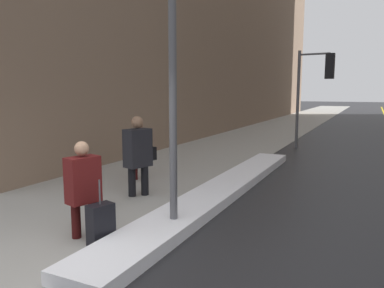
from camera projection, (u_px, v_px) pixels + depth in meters
ground_plane at (74, 278)px, 4.39m from camera, size 160.00×160.00×0.00m
sidewalk_slab at (259, 135)px, 18.61m from camera, size 4.00×80.00×0.01m
snow_bank_curb at (222, 190)px, 7.91m from camera, size 0.84×8.84×0.19m
building_facade_left at (208, 14)px, 24.23m from camera, size 6.00×36.00×14.21m
lamp_post at (172, 14)px, 5.42m from camera, size 0.28×0.28×5.55m
traffic_light_near at (318, 78)px, 13.65m from camera, size 1.31×0.33×3.66m
pedestrian_in_glasses at (83, 185)px, 5.48m from camera, size 0.40×0.53×1.45m
pedestrian_with_shoulder_bag at (138, 152)px, 7.68m from camera, size 0.46×0.78×1.67m
pedestrian_nearside at (139, 147)px, 9.13m from camera, size 0.40×0.54×1.47m
rolling_suitcase at (101, 225)px, 5.28m from camera, size 0.31×0.41×0.95m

